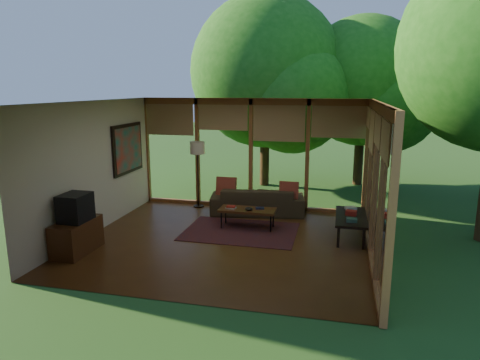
% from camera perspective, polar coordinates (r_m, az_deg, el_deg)
% --- Properties ---
extents(floor, '(5.50, 5.50, 0.00)m').
position_cam_1_polar(floor, '(8.47, -2.07, -8.16)').
color(floor, '#5B3418').
rests_on(floor, ground).
extents(ceiling, '(5.50, 5.50, 0.00)m').
position_cam_1_polar(ceiling, '(7.94, -2.23, 10.41)').
color(ceiling, silver).
rests_on(ceiling, ground).
extents(wall_left, '(0.04, 5.00, 2.70)m').
position_cam_1_polar(wall_left, '(9.21, -18.90, 1.56)').
color(wall_left, silver).
rests_on(wall_left, ground).
extents(wall_front, '(5.50, 0.04, 2.70)m').
position_cam_1_polar(wall_front, '(5.80, -8.69, -3.99)').
color(wall_front, silver).
rests_on(wall_front, ground).
extents(window_wall_back, '(5.50, 0.12, 2.70)m').
position_cam_1_polar(window_wall_back, '(10.49, 1.46, 3.48)').
color(window_wall_back, '#9B5C30').
rests_on(window_wall_back, ground).
extents(window_wall_right, '(0.12, 5.00, 2.70)m').
position_cam_1_polar(window_wall_right, '(7.85, 17.61, -0.12)').
color(window_wall_right, '#9B5C30').
rests_on(window_wall_right, ground).
extents(tree_nw, '(4.45, 4.45, 5.63)m').
position_cam_1_polar(tree_nw, '(13.00, 3.48, 14.22)').
color(tree_nw, '#3E2A16').
rests_on(tree_nw, ground).
extents(tree_ne, '(3.81, 3.81, 5.03)m').
position_cam_1_polar(tree_ne, '(13.55, 16.08, 12.51)').
color(tree_ne, '#3E2A16').
rests_on(tree_ne, ground).
extents(rug, '(2.32, 1.64, 0.01)m').
position_cam_1_polar(rug, '(9.00, 0.08, -6.87)').
color(rug, maroon).
rests_on(rug, floor).
extents(sofa, '(2.30, 1.21, 0.64)m').
position_cam_1_polar(sofa, '(10.18, 2.33, -2.75)').
color(sofa, '#3C311E').
rests_on(sofa, floor).
extents(pillow_left, '(0.47, 0.25, 0.49)m').
position_cam_1_polar(pillow_left, '(10.22, -1.84, -0.97)').
color(pillow_left, maroon).
rests_on(pillow_left, sofa).
extents(pillow_right, '(0.44, 0.23, 0.46)m').
position_cam_1_polar(pillow_right, '(9.95, 6.53, -1.50)').
color(pillow_right, maroon).
rests_on(pillow_right, sofa).
extents(ct_book_lower, '(0.23, 0.19, 0.03)m').
position_cam_1_polar(ct_book_lower, '(9.13, -1.21, -3.73)').
color(ct_book_lower, '#AFA99E').
rests_on(ct_book_lower, coffee_table).
extents(ct_book_upper, '(0.18, 0.14, 0.03)m').
position_cam_1_polar(ct_book_upper, '(9.12, -1.21, -3.55)').
color(ct_book_upper, maroon).
rests_on(ct_book_upper, coffee_table).
extents(ct_book_side, '(0.21, 0.17, 0.03)m').
position_cam_1_polar(ct_book_side, '(9.12, 2.65, -3.75)').
color(ct_book_side, black).
rests_on(ct_book_side, coffee_table).
extents(ct_bowl, '(0.16, 0.16, 0.07)m').
position_cam_1_polar(ct_bowl, '(8.98, 1.19, -3.85)').
color(ct_bowl, black).
rests_on(ct_bowl, coffee_table).
extents(media_cabinet, '(0.50, 1.00, 0.60)m').
position_cam_1_polar(media_cabinet, '(8.38, -20.94, -7.05)').
color(media_cabinet, '#4F2B15').
rests_on(media_cabinet, floor).
extents(television, '(0.45, 0.55, 0.50)m').
position_cam_1_polar(television, '(8.21, -21.11, -3.44)').
color(television, black).
rests_on(television, media_cabinet).
extents(console_book_a, '(0.20, 0.15, 0.07)m').
position_cam_1_polar(console_book_a, '(8.41, 14.66, -5.19)').
color(console_book_a, '#2F5348').
rests_on(console_book_a, side_console).
extents(console_book_b, '(0.23, 0.19, 0.09)m').
position_cam_1_polar(console_book_b, '(8.84, 14.60, -4.26)').
color(console_book_b, maroon).
rests_on(console_book_b, side_console).
extents(console_book_c, '(0.26, 0.22, 0.06)m').
position_cam_1_polar(console_book_c, '(9.23, 14.55, -3.66)').
color(console_book_c, '#AFA99E').
rests_on(console_book_c, side_console).
extents(floor_lamp, '(0.36, 0.36, 1.65)m').
position_cam_1_polar(floor_lamp, '(10.58, -5.70, 3.79)').
color(floor_lamp, black).
rests_on(floor_lamp, floor).
extents(coffee_table, '(1.20, 0.50, 0.43)m').
position_cam_1_polar(coffee_table, '(9.11, 1.01, -4.08)').
color(coffee_table, '#4F2B15').
rests_on(coffee_table, floor).
extents(side_console, '(0.60, 1.40, 0.46)m').
position_cam_1_polar(side_console, '(8.82, 14.58, -4.92)').
color(side_console, black).
rests_on(side_console, floor).
extents(wall_painting, '(0.06, 1.35, 1.15)m').
position_cam_1_polar(wall_painting, '(10.35, -14.73, 4.07)').
color(wall_painting, black).
rests_on(wall_painting, wall_left).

